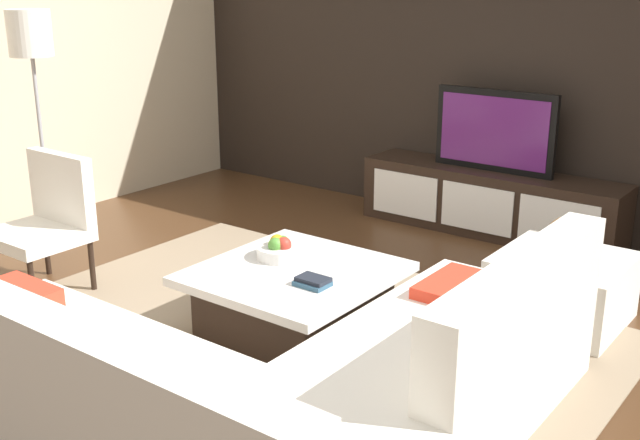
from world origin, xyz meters
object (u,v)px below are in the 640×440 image
(coffee_table, at_px, (295,299))
(fruit_bowl, at_px, (280,249))
(ottoman, at_px, (561,289))
(accent_chair_near, at_px, (48,215))
(floor_lamp, at_px, (32,50))
(sectional_couch, at_px, (264,390))
(decorative_ball, at_px, (567,237))
(media_console, at_px, (490,202))
(television, at_px, (495,131))
(book_stack, at_px, (313,282))

(coffee_table, relative_size, fruit_bowl, 3.71)
(coffee_table, distance_m, fruit_bowl, 0.31)
(ottoman, bearing_deg, accent_chair_near, -152.10)
(fruit_bowl, bearing_deg, floor_lamp, -179.29)
(sectional_couch, relative_size, coffee_table, 2.29)
(floor_lamp, height_order, fruit_bowl, floor_lamp)
(fruit_bowl, bearing_deg, coffee_table, -28.47)
(floor_lamp, bearing_deg, decorative_ball, 15.51)
(media_console, height_order, ottoman, media_console)
(sectional_couch, relative_size, floor_lamp, 1.39)
(television, xyz_separation_m, sectional_couch, (0.51, -3.26, -0.53))
(sectional_couch, height_order, coffee_table, sectional_couch)
(sectional_couch, height_order, fruit_bowl, sectional_couch)
(accent_chair_near, relative_size, fruit_bowl, 3.11)
(ottoman, height_order, book_stack, book_stack)
(accent_chair_near, bearing_deg, fruit_bowl, 9.01)
(accent_chair_near, bearing_deg, ottoman, 17.28)
(floor_lamp, bearing_deg, coffee_table, -1.69)
(accent_chair_near, bearing_deg, television, 46.62)
(television, relative_size, fruit_bowl, 3.42)
(television, bearing_deg, floor_lamp, -138.28)
(ottoman, relative_size, decorative_ball, 2.96)
(ottoman, bearing_deg, media_console, 129.90)
(fruit_bowl, distance_m, book_stack, 0.46)
(television, distance_m, decorative_ball, 1.65)
(ottoman, bearing_deg, coffee_table, -137.30)
(sectional_couch, xyz_separation_m, ottoman, (0.53, 2.02, -0.08))
(coffee_table, relative_size, decorative_ball, 4.40)
(fruit_bowl, xyz_separation_m, decorative_ball, (1.32, 0.95, 0.09))
(sectional_couch, bearing_deg, ottoman, 75.40)
(media_console, distance_m, decorative_ball, 1.64)
(fruit_bowl, bearing_deg, sectional_couch, -53.18)
(media_console, relative_size, accent_chair_near, 2.36)
(floor_lamp, relative_size, decorative_ball, 7.25)
(coffee_table, bearing_deg, accent_chair_near, -165.53)
(accent_chair_near, distance_m, decorative_ball, 3.16)
(television, xyz_separation_m, floor_lamp, (-2.50, -2.23, 0.62))
(sectional_couch, bearing_deg, television, 98.97)
(book_stack, bearing_deg, sectional_couch, -65.05)
(media_console, xyz_separation_m, decorative_ball, (1.04, -1.24, 0.27))
(television, bearing_deg, sectional_couch, -81.03)
(media_console, height_order, accent_chair_near, accent_chair_near)
(coffee_table, xyz_separation_m, book_stack, (0.22, -0.12, 0.20))
(television, distance_m, fruit_bowl, 2.25)
(sectional_couch, relative_size, accent_chair_near, 2.74)
(floor_lamp, height_order, ottoman, floor_lamp)
(accent_chair_near, xyz_separation_m, book_stack, (1.88, 0.30, -0.09))
(sectional_couch, height_order, ottoman, sectional_couch)
(accent_chair_near, bearing_deg, decorative_ball, 17.28)
(decorative_ball, bearing_deg, ottoman, 0.00)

